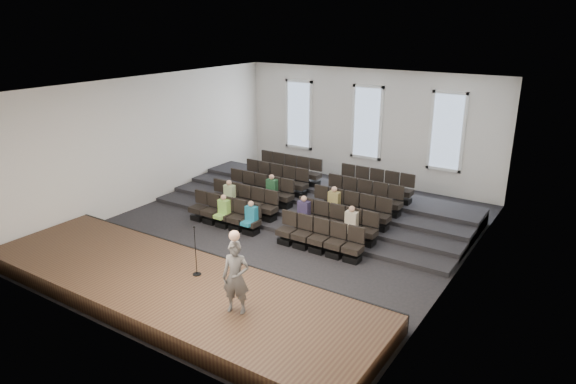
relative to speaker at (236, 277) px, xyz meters
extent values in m
plane|color=black|center=(-2.44, 5.34, -1.39)|extent=(14.00, 14.00, 0.00)
cube|color=white|center=(-2.44, 5.34, 3.62)|extent=(12.00, 14.00, 0.02)
cube|color=silver|center=(-2.44, 12.36, 1.11)|extent=(12.00, 0.04, 5.00)
cube|color=silver|center=(-2.44, -1.68, 1.11)|extent=(12.00, 0.04, 5.00)
cube|color=silver|center=(-8.46, 5.34, 1.11)|extent=(0.04, 14.00, 5.00)
cube|color=silver|center=(3.58, 5.34, 1.11)|extent=(0.04, 14.00, 5.00)
cube|color=#43301D|center=(-2.44, 0.24, -1.14)|extent=(11.80, 3.60, 0.50)
cube|color=black|center=(-2.44, 2.01, -1.14)|extent=(11.80, 0.06, 0.52)
cube|color=black|center=(-2.44, 7.67, -1.31)|extent=(11.80, 4.80, 0.15)
cube|color=black|center=(-2.44, 8.19, -1.24)|extent=(11.80, 3.75, 0.30)
cube|color=black|center=(-2.44, 8.72, -1.16)|extent=(11.80, 2.70, 0.45)
cube|color=black|center=(-2.44, 9.24, -1.09)|extent=(11.80, 1.65, 0.60)
cube|color=black|center=(-5.56, 4.74, -1.29)|extent=(0.47, 0.43, 0.20)
cube|color=black|center=(-5.56, 4.74, -0.98)|extent=(0.55, 0.50, 0.19)
cube|color=black|center=(-5.56, 4.95, -0.57)|extent=(0.55, 0.08, 0.50)
cube|color=black|center=(-4.96, 4.74, -1.29)|extent=(0.47, 0.43, 0.20)
cube|color=black|center=(-4.96, 4.74, -0.98)|extent=(0.55, 0.50, 0.19)
cube|color=black|center=(-4.96, 4.95, -0.57)|extent=(0.55, 0.08, 0.50)
cube|color=black|center=(-4.36, 4.74, -1.29)|extent=(0.47, 0.43, 0.20)
cube|color=black|center=(-4.36, 4.74, -0.98)|extent=(0.55, 0.50, 0.19)
cube|color=black|center=(-4.36, 4.95, -0.57)|extent=(0.55, 0.08, 0.50)
cube|color=black|center=(-3.76, 4.74, -1.29)|extent=(0.47, 0.43, 0.20)
cube|color=black|center=(-3.76, 4.74, -0.98)|extent=(0.55, 0.50, 0.19)
cube|color=black|center=(-3.76, 4.95, -0.57)|extent=(0.55, 0.08, 0.50)
cube|color=black|center=(-3.16, 4.74, -1.29)|extent=(0.47, 0.43, 0.20)
cube|color=black|center=(-3.16, 4.74, -0.98)|extent=(0.55, 0.50, 0.19)
cube|color=black|center=(-3.16, 4.95, -0.57)|extent=(0.55, 0.08, 0.50)
cube|color=black|center=(-1.71, 4.74, -1.29)|extent=(0.47, 0.43, 0.20)
cube|color=black|center=(-1.71, 4.74, -0.98)|extent=(0.55, 0.50, 0.19)
cube|color=black|center=(-1.71, 4.95, -0.57)|extent=(0.55, 0.08, 0.50)
cube|color=black|center=(-1.11, 4.74, -1.29)|extent=(0.47, 0.43, 0.20)
cube|color=black|center=(-1.11, 4.74, -0.98)|extent=(0.55, 0.50, 0.19)
cube|color=black|center=(-1.11, 4.95, -0.57)|extent=(0.55, 0.08, 0.50)
cube|color=black|center=(-0.51, 4.74, -1.29)|extent=(0.47, 0.43, 0.20)
cube|color=black|center=(-0.51, 4.74, -0.98)|extent=(0.55, 0.50, 0.19)
cube|color=black|center=(-0.51, 4.95, -0.57)|extent=(0.55, 0.08, 0.50)
cube|color=black|center=(0.09, 4.74, -1.29)|extent=(0.47, 0.43, 0.20)
cube|color=black|center=(0.09, 4.74, -0.98)|extent=(0.55, 0.50, 0.19)
cube|color=black|center=(0.09, 4.95, -0.57)|extent=(0.55, 0.08, 0.50)
cube|color=black|center=(0.69, 4.74, -1.29)|extent=(0.47, 0.43, 0.20)
cube|color=black|center=(0.69, 4.74, -0.98)|extent=(0.55, 0.50, 0.19)
cube|color=black|center=(0.69, 4.95, -0.57)|extent=(0.55, 0.08, 0.50)
cube|color=black|center=(-5.56, 5.79, -1.14)|extent=(0.47, 0.43, 0.20)
cube|color=black|center=(-5.56, 5.79, -0.83)|extent=(0.55, 0.50, 0.19)
cube|color=black|center=(-5.56, 6.00, -0.42)|extent=(0.55, 0.08, 0.50)
cube|color=black|center=(-4.96, 5.79, -1.14)|extent=(0.47, 0.43, 0.20)
cube|color=black|center=(-4.96, 5.79, -0.83)|extent=(0.55, 0.50, 0.19)
cube|color=black|center=(-4.96, 6.00, -0.42)|extent=(0.55, 0.08, 0.50)
cube|color=black|center=(-4.36, 5.79, -1.14)|extent=(0.47, 0.43, 0.20)
cube|color=black|center=(-4.36, 5.79, -0.83)|extent=(0.55, 0.50, 0.19)
cube|color=black|center=(-4.36, 6.00, -0.42)|extent=(0.55, 0.08, 0.50)
cube|color=black|center=(-3.76, 5.79, -1.14)|extent=(0.47, 0.43, 0.20)
cube|color=black|center=(-3.76, 5.79, -0.83)|extent=(0.55, 0.50, 0.19)
cube|color=black|center=(-3.76, 6.00, -0.42)|extent=(0.55, 0.08, 0.50)
cube|color=black|center=(-3.16, 5.79, -1.14)|extent=(0.47, 0.43, 0.20)
cube|color=black|center=(-3.16, 5.79, -0.83)|extent=(0.55, 0.50, 0.19)
cube|color=black|center=(-3.16, 6.00, -0.42)|extent=(0.55, 0.08, 0.50)
cube|color=black|center=(-1.71, 5.79, -1.14)|extent=(0.47, 0.43, 0.20)
cube|color=black|center=(-1.71, 5.79, -0.83)|extent=(0.55, 0.50, 0.19)
cube|color=black|center=(-1.71, 6.00, -0.42)|extent=(0.55, 0.08, 0.50)
cube|color=black|center=(-1.11, 5.79, -1.14)|extent=(0.47, 0.43, 0.20)
cube|color=black|center=(-1.11, 5.79, -0.83)|extent=(0.55, 0.50, 0.19)
cube|color=black|center=(-1.11, 6.00, -0.42)|extent=(0.55, 0.08, 0.50)
cube|color=black|center=(-0.51, 5.79, -1.14)|extent=(0.47, 0.43, 0.20)
cube|color=black|center=(-0.51, 5.79, -0.83)|extent=(0.55, 0.50, 0.19)
cube|color=black|center=(-0.51, 6.00, -0.42)|extent=(0.55, 0.08, 0.50)
cube|color=black|center=(0.09, 5.79, -1.14)|extent=(0.47, 0.43, 0.20)
cube|color=black|center=(0.09, 5.79, -0.83)|extent=(0.55, 0.50, 0.19)
cube|color=black|center=(0.09, 6.00, -0.42)|extent=(0.55, 0.08, 0.50)
cube|color=black|center=(0.69, 5.79, -1.14)|extent=(0.47, 0.43, 0.20)
cube|color=black|center=(0.69, 5.79, -0.83)|extent=(0.55, 0.50, 0.19)
cube|color=black|center=(0.69, 6.00, -0.42)|extent=(0.55, 0.08, 0.50)
cube|color=black|center=(-5.56, 6.84, -0.99)|extent=(0.47, 0.42, 0.20)
cube|color=black|center=(-5.56, 6.84, -0.68)|extent=(0.55, 0.50, 0.19)
cube|color=black|center=(-5.56, 7.05, -0.27)|extent=(0.55, 0.08, 0.50)
cube|color=black|center=(-4.96, 6.84, -0.99)|extent=(0.47, 0.42, 0.20)
cube|color=black|center=(-4.96, 6.84, -0.68)|extent=(0.55, 0.50, 0.19)
cube|color=black|center=(-4.96, 7.05, -0.27)|extent=(0.55, 0.08, 0.50)
cube|color=black|center=(-4.36, 6.84, -0.99)|extent=(0.47, 0.42, 0.20)
cube|color=black|center=(-4.36, 6.84, -0.68)|extent=(0.55, 0.50, 0.19)
cube|color=black|center=(-4.36, 7.05, -0.27)|extent=(0.55, 0.08, 0.50)
cube|color=black|center=(-3.76, 6.84, -0.99)|extent=(0.47, 0.42, 0.20)
cube|color=black|center=(-3.76, 6.84, -0.68)|extent=(0.55, 0.50, 0.19)
cube|color=black|center=(-3.76, 7.05, -0.27)|extent=(0.55, 0.08, 0.50)
cube|color=black|center=(-3.16, 6.84, -0.99)|extent=(0.47, 0.42, 0.20)
cube|color=black|center=(-3.16, 6.84, -0.68)|extent=(0.55, 0.50, 0.19)
cube|color=black|center=(-3.16, 7.05, -0.27)|extent=(0.55, 0.08, 0.50)
cube|color=black|center=(-1.71, 6.84, -0.99)|extent=(0.47, 0.42, 0.20)
cube|color=black|center=(-1.71, 6.84, -0.68)|extent=(0.55, 0.50, 0.19)
cube|color=black|center=(-1.71, 7.05, -0.27)|extent=(0.55, 0.08, 0.50)
cube|color=black|center=(-1.11, 6.84, -0.99)|extent=(0.47, 0.42, 0.20)
cube|color=black|center=(-1.11, 6.84, -0.68)|extent=(0.55, 0.50, 0.19)
cube|color=black|center=(-1.11, 7.05, -0.27)|extent=(0.55, 0.08, 0.50)
cube|color=black|center=(-0.51, 6.84, -0.99)|extent=(0.47, 0.42, 0.20)
cube|color=black|center=(-0.51, 6.84, -0.68)|extent=(0.55, 0.50, 0.19)
cube|color=black|center=(-0.51, 7.05, -0.27)|extent=(0.55, 0.08, 0.50)
cube|color=black|center=(0.09, 6.84, -0.99)|extent=(0.47, 0.42, 0.20)
cube|color=black|center=(0.09, 6.84, -0.68)|extent=(0.55, 0.50, 0.19)
cube|color=black|center=(0.09, 7.05, -0.27)|extent=(0.55, 0.08, 0.50)
cube|color=black|center=(0.69, 6.84, -0.99)|extent=(0.47, 0.42, 0.20)
cube|color=black|center=(0.69, 6.84, -0.68)|extent=(0.55, 0.50, 0.19)
cube|color=black|center=(0.69, 7.05, -0.27)|extent=(0.55, 0.08, 0.50)
cube|color=black|center=(-5.56, 7.89, -0.84)|extent=(0.47, 0.42, 0.20)
cube|color=black|center=(-5.56, 7.89, -0.53)|extent=(0.55, 0.50, 0.19)
cube|color=black|center=(-5.56, 8.10, -0.12)|extent=(0.55, 0.08, 0.50)
cube|color=black|center=(-4.96, 7.89, -0.84)|extent=(0.47, 0.42, 0.20)
cube|color=black|center=(-4.96, 7.89, -0.53)|extent=(0.55, 0.50, 0.19)
cube|color=black|center=(-4.96, 8.10, -0.12)|extent=(0.55, 0.08, 0.50)
cube|color=black|center=(-4.36, 7.89, -0.84)|extent=(0.47, 0.42, 0.20)
cube|color=black|center=(-4.36, 7.89, -0.53)|extent=(0.55, 0.50, 0.19)
cube|color=black|center=(-4.36, 8.10, -0.12)|extent=(0.55, 0.08, 0.50)
cube|color=black|center=(-3.76, 7.89, -0.84)|extent=(0.47, 0.42, 0.20)
cube|color=black|center=(-3.76, 7.89, -0.53)|extent=(0.55, 0.50, 0.19)
cube|color=black|center=(-3.76, 8.10, -0.12)|extent=(0.55, 0.08, 0.50)
cube|color=black|center=(-3.16, 7.89, -0.84)|extent=(0.47, 0.42, 0.20)
cube|color=black|center=(-3.16, 7.89, -0.53)|extent=(0.55, 0.50, 0.19)
cube|color=black|center=(-3.16, 8.10, -0.12)|extent=(0.55, 0.08, 0.50)
cube|color=black|center=(-1.71, 7.89, -0.84)|extent=(0.47, 0.42, 0.20)
cube|color=black|center=(-1.71, 7.89, -0.53)|extent=(0.55, 0.50, 0.19)
cube|color=black|center=(-1.71, 8.10, -0.12)|extent=(0.55, 0.08, 0.50)
cube|color=black|center=(-1.11, 7.89, -0.84)|extent=(0.47, 0.42, 0.20)
cube|color=black|center=(-1.11, 7.89, -0.53)|extent=(0.55, 0.50, 0.19)
cube|color=black|center=(-1.11, 8.10, -0.12)|extent=(0.55, 0.08, 0.50)
cube|color=black|center=(-0.51, 7.89, -0.84)|extent=(0.47, 0.42, 0.20)
cube|color=black|center=(-0.51, 7.89, -0.53)|extent=(0.55, 0.50, 0.19)
cube|color=black|center=(-0.51, 8.10, -0.12)|extent=(0.55, 0.08, 0.50)
cube|color=black|center=(0.09, 7.89, -0.84)|extent=(0.47, 0.42, 0.20)
cube|color=black|center=(0.09, 7.89, -0.53)|extent=(0.55, 0.50, 0.19)
cube|color=black|center=(0.09, 8.10, -0.12)|extent=(0.55, 0.08, 0.50)
cube|color=black|center=(0.69, 7.89, -0.84)|extent=(0.47, 0.42, 0.20)
cube|color=black|center=(0.69, 7.89, -0.53)|extent=(0.55, 0.50, 0.19)
cube|color=black|center=(0.69, 8.10, -0.12)|extent=(0.55, 0.08, 0.50)
cube|color=black|center=(-5.56, 8.94, -0.69)|extent=(0.47, 0.42, 0.20)
cube|color=black|center=(-5.56, 8.94, -0.38)|extent=(0.55, 0.50, 0.19)
cube|color=black|center=(-5.56, 9.15, 0.03)|extent=(0.55, 0.08, 0.50)
cube|color=black|center=(-4.96, 8.94, -0.69)|extent=(0.47, 0.42, 0.20)
cube|color=black|center=(-4.96, 8.94, -0.38)|extent=(0.55, 0.50, 0.19)
cube|color=black|center=(-4.96, 9.15, 0.03)|extent=(0.55, 0.08, 0.50)
cube|color=black|center=(-4.36, 8.94, -0.69)|extent=(0.47, 0.42, 0.20)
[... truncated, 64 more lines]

